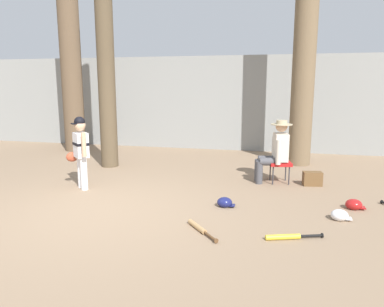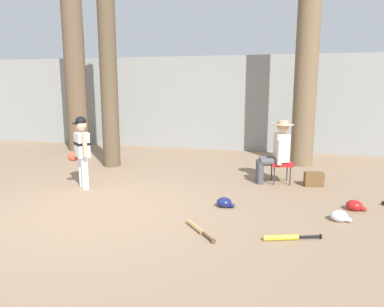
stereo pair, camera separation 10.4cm
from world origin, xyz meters
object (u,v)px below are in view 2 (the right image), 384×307
(tree_near_player, at_px, (108,55))
(bat_wood_tan, at_px, (197,228))
(seated_spectator, at_px, (276,150))
(batting_helmet_white, at_px, (339,216))
(tree_behind_spectator, at_px, (307,56))
(handbag_beside_stool, at_px, (314,179))
(tree_far_left, at_px, (74,47))
(young_ballplayer, at_px, (81,148))
(batting_helmet_red, at_px, (354,205))
(folding_stool, at_px, (281,164))
(batting_helmet_navy, at_px, (224,203))
(bat_yellow_trainer, at_px, (285,237))

(tree_near_player, height_order, bat_wood_tan, tree_near_player)
(seated_spectator, height_order, batting_helmet_white, seated_spectator)
(tree_behind_spectator, relative_size, batting_helmet_white, 20.28)
(handbag_beside_stool, xyz_separation_m, tree_far_left, (-6.31, 2.35, 2.75))
(young_ballplayer, xyz_separation_m, seated_spectator, (3.38, 1.23, -0.10))
(tree_near_player, xyz_separation_m, seated_spectator, (3.72, -0.59, -1.86))
(batting_helmet_red, bearing_deg, batting_helmet_white, -117.65)
(tree_behind_spectator, relative_size, folding_stool, 11.98)
(handbag_beside_stool, distance_m, tree_far_left, 7.28)
(batting_helmet_red, height_order, batting_helmet_navy, batting_helmet_red)
(folding_stool, xyz_separation_m, handbag_beside_stool, (0.60, -0.08, -0.23))
(young_ballplayer, distance_m, handbag_beside_stool, 4.28)
(tree_behind_spectator, height_order, bat_wood_tan, tree_behind_spectator)
(seated_spectator, distance_m, handbag_beside_stool, 0.87)
(tree_behind_spectator, xyz_separation_m, tree_far_left, (-6.15, 0.47, 0.40))
(bat_wood_tan, xyz_separation_m, batting_helmet_navy, (0.18, 1.01, 0.04))
(bat_wood_tan, height_order, batting_helmet_white, batting_helmet_white)
(tree_behind_spectator, xyz_separation_m, batting_helmet_white, (0.39, -3.65, -2.41))
(bat_yellow_trainer, bearing_deg, bat_wood_tan, 179.14)
(seated_spectator, bearing_deg, tree_near_player, 170.95)
(bat_wood_tan, bearing_deg, handbag_beside_stool, 58.42)
(batting_helmet_red, distance_m, batting_helmet_white, 0.60)
(tree_near_player, relative_size, folding_stool, 12.09)
(bat_wood_tan, distance_m, batting_helmet_navy, 1.03)
(tree_far_left, relative_size, batting_helmet_white, 24.17)
(batting_helmet_white, bearing_deg, batting_helmet_navy, 173.54)
(tree_near_player, relative_size, batting_helmet_red, 19.87)
(tree_far_left, bearing_deg, handbag_beside_stool, -20.44)
(folding_stool, height_order, bat_yellow_trainer, folding_stool)
(tree_far_left, relative_size, bat_yellow_trainer, 9.59)
(tree_near_player, bearing_deg, folding_stool, -8.54)
(handbag_beside_stool, xyz_separation_m, bat_yellow_trainer, (-0.49, -2.61, -0.10))
(tree_behind_spectator, height_order, batting_helmet_white, tree_behind_spectator)
(seated_spectator, height_order, batting_helmet_red, seated_spectator)
(bat_wood_tan, height_order, batting_helmet_navy, batting_helmet_navy)
(tree_far_left, xyz_separation_m, batting_helmet_navy, (4.90, -3.93, -2.81))
(young_ballplayer, height_order, batting_helmet_white, young_ballplayer)
(folding_stool, height_order, batting_helmet_white, folding_stool)
(folding_stool, xyz_separation_m, tree_far_left, (-5.71, 2.28, 2.52))
(folding_stool, distance_m, bat_yellow_trainer, 2.71)
(tree_behind_spectator, height_order, seated_spectator, tree_behind_spectator)
(folding_stool, height_order, seated_spectator, seated_spectator)
(young_ballplayer, relative_size, batting_helmet_white, 4.69)
(bat_wood_tan, relative_size, batting_helmet_red, 2.05)
(bat_yellow_trainer, bearing_deg, batting_helmet_red, 54.07)
(young_ballplayer, relative_size, batting_helmet_navy, 4.72)
(seated_spectator, distance_m, bat_wood_tan, 2.86)
(seated_spectator, xyz_separation_m, tree_far_left, (-5.62, 2.30, 2.24))
(tree_near_player, height_order, tree_behind_spectator, tree_near_player)
(batting_helmet_red, bearing_deg, seated_spectator, 132.98)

